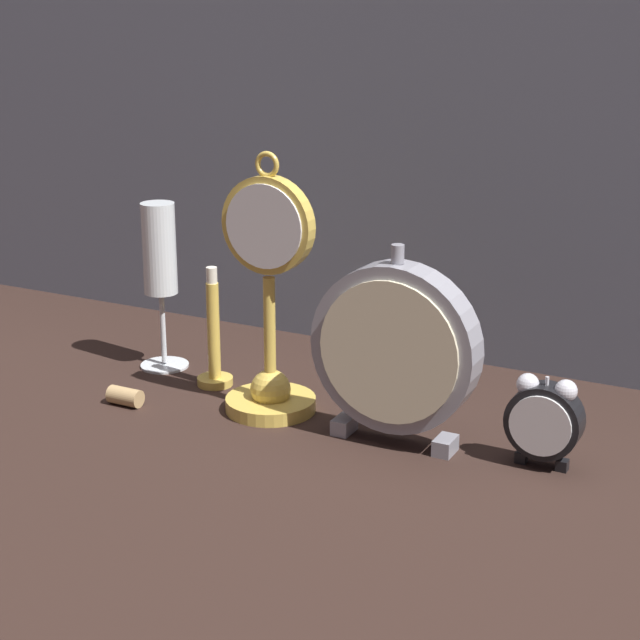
% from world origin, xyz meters
% --- Properties ---
extents(ground_plane, '(4.00, 4.00, 0.00)m').
position_xyz_m(ground_plane, '(0.00, 0.00, 0.00)').
color(ground_plane, black).
extents(fabric_backdrop_drape, '(1.54, 0.01, 0.58)m').
position_xyz_m(fabric_backdrop_drape, '(0.00, 0.33, 0.29)').
color(fabric_backdrop_drape, slate).
rests_on(fabric_backdrop_drape, ground_plane).
extents(pocket_watch_on_stand, '(0.11, 0.11, 0.31)m').
position_xyz_m(pocket_watch_on_stand, '(-0.05, 0.05, 0.11)').
color(pocket_watch_on_stand, gold).
rests_on(pocket_watch_on_stand, ground_plane).
extents(alarm_clock_twin_bell, '(0.08, 0.03, 0.10)m').
position_xyz_m(alarm_clock_twin_bell, '(0.28, 0.05, 0.06)').
color(alarm_clock_twin_bell, black).
rests_on(alarm_clock_twin_bell, ground_plane).
extents(mantel_clock_silver, '(0.19, 0.04, 0.22)m').
position_xyz_m(mantel_clock_silver, '(0.12, 0.03, 0.11)').
color(mantel_clock_silver, gray).
rests_on(mantel_clock_silver, ground_plane).
extents(champagne_flute, '(0.06, 0.06, 0.22)m').
position_xyz_m(champagne_flute, '(-0.25, 0.12, 0.14)').
color(champagne_flute, silver).
rests_on(champagne_flute, ground_plane).
extents(brass_candlestick, '(0.05, 0.05, 0.15)m').
position_xyz_m(brass_candlestick, '(-0.16, 0.09, 0.05)').
color(brass_candlestick, gold).
rests_on(brass_candlestick, ground_plane).
extents(wine_cork, '(0.04, 0.02, 0.02)m').
position_xyz_m(wine_cork, '(-0.22, -0.01, 0.01)').
color(wine_cork, tan).
rests_on(wine_cork, ground_plane).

